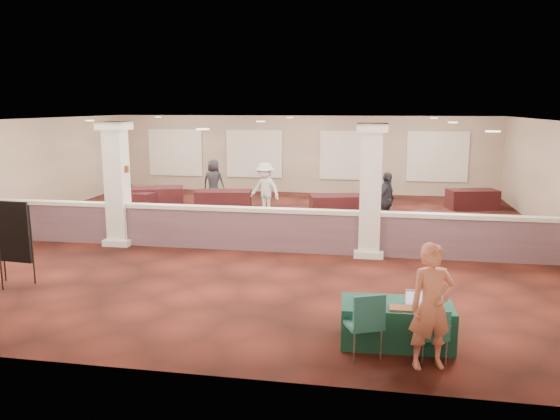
% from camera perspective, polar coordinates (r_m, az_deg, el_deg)
% --- Properties ---
extents(ground, '(16.00, 16.00, 0.00)m').
position_cam_1_polar(ground, '(15.33, -1.95, -2.75)').
color(ground, '#4D1A13').
rests_on(ground, ground).
extents(wall_back, '(16.00, 0.04, 3.20)m').
position_cam_1_polar(wall_back, '(22.87, 2.22, 5.81)').
color(wall_back, '#87735D').
rests_on(wall_back, ground).
extents(wall_front, '(16.00, 0.04, 3.20)m').
position_cam_1_polar(wall_front, '(7.55, -14.83, -4.92)').
color(wall_front, '#87735D').
rests_on(wall_front, ground).
extents(wall_left, '(0.04, 16.00, 3.20)m').
position_cam_1_polar(wall_left, '(18.44, -27.14, 3.42)').
color(wall_left, '#87735D').
rests_on(wall_left, ground).
extents(ceiling, '(16.00, 16.00, 0.02)m').
position_cam_1_polar(ceiling, '(14.91, -2.03, 9.29)').
color(ceiling, silver).
rests_on(ceiling, wall_back).
extents(partition_wall, '(15.60, 0.28, 1.10)m').
position_cam_1_polar(partition_wall, '(13.78, -3.27, -1.90)').
color(partition_wall, '#573A42').
rests_on(partition_wall, ground).
extents(column_left, '(0.72, 0.72, 3.20)m').
position_cam_1_polar(column_left, '(14.78, -16.65, 2.75)').
color(column_left, white).
rests_on(column_left, ground).
extents(column_right, '(0.72, 0.72, 3.20)m').
position_cam_1_polar(column_right, '(13.22, 9.45, 2.14)').
color(column_right, white).
rests_on(column_right, ground).
extents(sconce_left, '(0.12, 0.12, 0.18)m').
position_cam_1_polar(sconce_left, '(14.87, -17.69, 4.14)').
color(sconce_left, brown).
rests_on(sconce_left, column_left).
extents(sconce_right, '(0.12, 0.12, 0.18)m').
position_cam_1_polar(sconce_right, '(14.62, -15.74, 4.14)').
color(sconce_right, brown).
rests_on(sconce_right, column_left).
extents(near_table, '(1.72, 0.92, 0.64)m').
position_cam_1_polar(near_table, '(8.72, 12.05, -11.51)').
color(near_table, '#113E33').
rests_on(near_table, ground).
extents(conf_chair_main, '(0.49, 0.49, 0.82)m').
position_cam_1_polar(conf_chair_main, '(8.16, 15.74, -12.06)').
color(conf_chair_main, '#1F555A').
rests_on(conf_chair_main, ground).
extents(conf_chair_side, '(0.66, 0.66, 0.99)m').
position_cam_1_polar(conf_chair_side, '(8.07, 8.91, -11.24)').
color(conf_chair_side, '#1F555A').
rests_on(conf_chair_side, ground).
extents(easel_board, '(1.03, 0.55, 1.75)m').
position_cam_1_polar(easel_board, '(12.18, -26.57, -2.11)').
color(easel_board, black).
rests_on(easel_board, ground).
extents(woman, '(0.74, 0.61, 1.78)m').
position_cam_1_polar(woman, '(7.90, 15.57, -9.68)').
color(woman, '#CE7059').
rests_on(woman, ground).
extents(far_table_front_left, '(1.90, 1.25, 0.71)m').
position_cam_1_polar(far_table_front_left, '(19.49, -15.05, 0.88)').
color(far_table_front_left, black).
rests_on(far_table_front_left, ground).
extents(far_table_front_center, '(2.01, 1.37, 0.74)m').
position_cam_1_polar(far_table_front_center, '(17.90, 6.14, 0.38)').
color(far_table_front_center, black).
rests_on(far_table_front_center, ground).
extents(far_table_front_right, '(2.04, 1.53, 0.74)m').
position_cam_1_polar(far_table_front_right, '(15.33, 16.88, -1.80)').
color(far_table_front_right, black).
rests_on(far_table_front_right, ground).
extents(far_table_back_left, '(2.19, 1.60, 0.80)m').
position_cam_1_polar(far_table_back_left, '(19.60, -12.93, 1.16)').
color(far_table_back_left, black).
rests_on(far_table_back_left, ground).
extents(far_table_back_center, '(1.98, 1.20, 0.76)m').
position_cam_1_polar(far_table_back_center, '(18.77, -5.90, 0.90)').
color(far_table_back_center, black).
rests_on(far_table_back_center, ground).
extents(far_table_back_right, '(1.85, 1.23, 0.69)m').
position_cam_1_polar(far_table_back_right, '(20.48, 19.45, 1.06)').
color(far_table_back_right, black).
rests_on(far_table_back_right, ground).
extents(attendee_a, '(0.89, 0.73, 1.63)m').
position_cam_1_polar(attendee_a, '(19.61, -16.30, 2.24)').
color(attendee_a, black).
rests_on(attendee_a, ground).
extents(attendee_b, '(1.24, 0.94, 1.75)m').
position_cam_1_polar(attendee_b, '(18.15, -1.57, 2.20)').
color(attendee_b, beige).
rests_on(attendee_b, ground).
extents(attendee_c, '(0.83, 1.11, 1.70)m').
position_cam_1_polar(attendee_c, '(16.31, 11.04, 0.93)').
color(attendee_c, black).
rests_on(attendee_c, ground).
extents(attendee_d, '(0.85, 0.50, 1.67)m').
position_cam_1_polar(attendee_d, '(20.30, -6.96, 2.93)').
color(attendee_d, black).
rests_on(attendee_d, ground).
extents(laptop_base, '(0.30, 0.22, 0.02)m').
position_cam_1_polar(laptop_base, '(8.59, 13.95, -9.59)').
color(laptop_base, silver).
rests_on(laptop_base, near_table).
extents(laptop_screen, '(0.29, 0.03, 0.19)m').
position_cam_1_polar(laptop_screen, '(8.65, 13.90, -8.70)').
color(laptop_screen, silver).
rests_on(laptop_screen, near_table).
extents(screen_glow, '(0.26, 0.02, 0.17)m').
position_cam_1_polar(screen_glow, '(8.65, 13.90, -8.80)').
color(screen_glow, silver).
rests_on(screen_glow, near_table).
extents(knitting, '(0.37, 0.28, 0.03)m').
position_cam_1_polar(knitting, '(8.40, 12.57, -9.96)').
color(knitting, '#B0561C').
rests_on(knitting, near_table).
extents(yarn_cream, '(0.10, 0.10, 0.10)m').
position_cam_1_polar(yarn_cream, '(8.47, 8.89, -9.38)').
color(yarn_cream, beige).
rests_on(yarn_cream, near_table).
extents(yarn_red, '(0.09, 0.09, 0.09)m').
position_cam_1_polar(yarn_red, '(8.60, 7.97, -9.09)').
color(yarn_red, maroon).
rests_on(yarn_red, near_table).
extents(yarn_grey, '(0.09, 0.09, 0.09)m').
position_cam_1_polar(yarn_grey, '(8.66, 9.44, -8.97)').
color(yarn_grey, '#4A4A4F').
rests_on(yarn_grey, near_table).
extents(scissors, '(0.11, 0.03, 0.01)m').
position_cam_1_polar(scissors, '(8.44, 16.22, -10.08)').
color(scissors, '#AF1E12').
rests_on(scissors, near_table).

